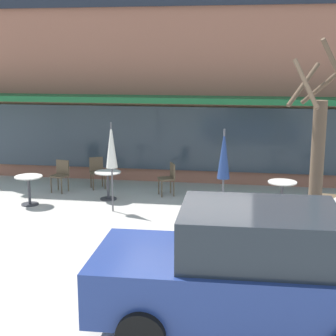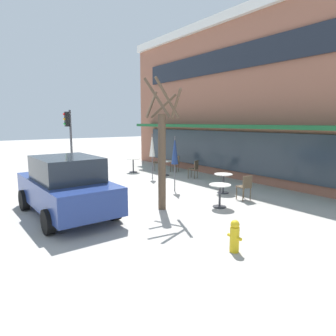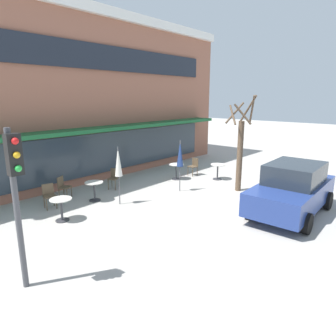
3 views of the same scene
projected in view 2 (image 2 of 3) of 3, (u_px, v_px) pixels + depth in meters
name	position (u px, v px, depth m)	size (l,w,h in m)	color
ground_plane	(122.00, 195.00, 11.32)	(80.00, 80.00, 0.00)	#ADA8A0
building_facade	(283.00, 100.00, 16.48)	(17.20, 9.10, 7.90)	#935B47
cafe_table_near_wall	(220.00, 192.00, 9.67)	(0.70, 0.70, 0.76)	#333338
cafe_table_streetside	(165.00, 166.00, 15.46)	(0.70, 0.70, 0.76)	#333338
cafe_table_by_tree	(133.00, 163.00, 16.47)	(0.70, 0.70, 0.76)	#333338
cafe_table_mid_patio	(223.00, 180.00, 11.61)	(0.70, 0.70, 0.76)	#333338
patio_umbrella_green_folded	(175.00, 151.00, 11.77)	(0.28, 0.28, 2.20)	#4C4C51
patio_umbrella_cream_folded	(152.00, 146.00, 14.37)	(0.28, 0.28, 2.20)	#4C4C51
cafe_chair_0	(245.00, 186.00, 10.55)	(0.45, 0.45, 0.89)	brown
cafe_chair_1	(194.00, 168.00, 14.63)	(0.53, 0.53, 0.89)	brown
cafe_chair_2	(175.00, 162.00, 16.65)	(0.54, 0.54, 0.89)	brown
cafe_chair_3	(158.00, 161.00, 17.03)	(0.48, 0.48, 0.89)	brown
parked_sedan	(66.00, 186.00, 8.81)	(4.25, 2.10, 1.76)	navy
street_tree	(162.00, 152.00, 9.27)	(1.22, 1.22, 4.04)	brown
traffic_light_pole	(69.00, 130.00, 16.51)	(0.26, 0.43, 3.40)	#47474C
fire_hydrant	(235.00, 236.00, 6.36)	(0.36, 0.20, 0.71)	gold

